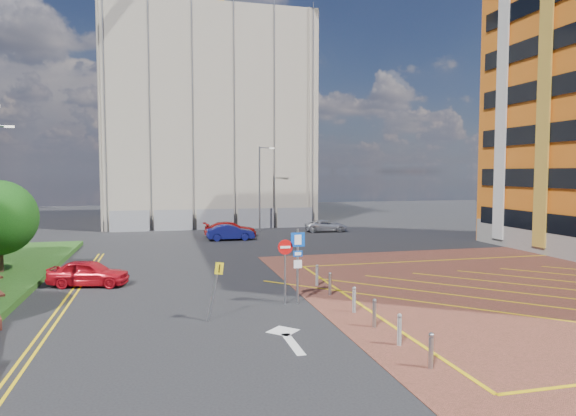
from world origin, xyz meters
name	(u,v)px	position (x,y,z in m)	size (l,w,h in m)	color
ground	(292,310)	(0.00, 0.00, 0.00)	(140.00, 140.00, 0.00)	black
lamp_back	(260,185)	(4.08, 28.00, 4.36)	(1.53, 0.16, 8.00)	#9EA0A8
sign_cluster	(293,258)	(0.30, 0.98, 1.95)	(1.17, 0.12, 3.20)	#9EA0A8
warning_sign	(216,283)	(-3.17, -0.76, 1.43)	(0.68, 0.40, 2.25)	#9EA0A8
bollard_row	(360,305)	(2.30, -1.67, 0.47)	(0.14, 11.14, 0.90)	#9EA0A8
construction_building	(206,125)	(0.00, 40.00, 11.00)	(21.20, 19.20, 22.00)	#A99D8B
construction_fence	(226,219)	(1.00, 30.00, 1.00)	(21.60, 0.06, 2.00)	gray
car_red_left	(89,273)	(-8.63, 6.68, 0.65)	(1.54, 3.83, 1.31)	red
car_blue_back	(230,232)	(0.39, 21.89, 0.64)	(1.35, 3.88, 1.28)	navy
car_red_back	(230,229)	(0.67, 24.01, 0.66)	(1.84, 4.52, 1.31)	#B1100F
car_silver_back	(326,226)	(9.90, 25.71, 0.55)	(1.83, 3.96, 1.10)	#B9B9C1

